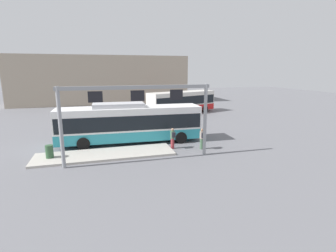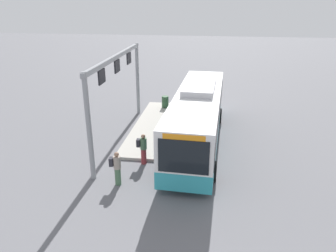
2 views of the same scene
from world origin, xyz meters
name	(u,v)px [view 1 (image 1 of 2)]	position (x,y,z in m)	size (l,w,h in m)	color
ground_plane	(131,143)	(0.00, 0.00, 0.00)	(120.00, 120.00, 0.00)	slate
platform_curb	(106,154)	(-2.22, -2.89, 0.08)	(10.00, 2.80, 0.16)	#B2ADA3
bus_main	(130,122)	(-0.01, 0.00, 1.81)	(12.08, 3.07, 3.46)	teal
bus_background_left	(182,101)	(9.17, 13.32, 1.78)	(10.65, 5.86, 3.10)	red
person_boarding	(202,138)	(5.19, -3.38, 0.89)	(0.36, 0.54, 1.67)	#476B4C
person_waiting_near	(173,138)	(3.01, -2.62, 0.89)	(0.35, 0.53, 1.67)	maroon
platform_sign_gantry	(138,106)	(-0.03, -4.68, 3.80)	(10.12, 0.24, 5.20)	gray
station_building	(102,80)	(-1.31, 28.94, 4.32)	(31.12, 8.00, 8.64)	tan
trash_bin	(49,151)	(-6.00, -2.81, 0.61)	(0.52, 0.52, 0.90)	#2D5133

